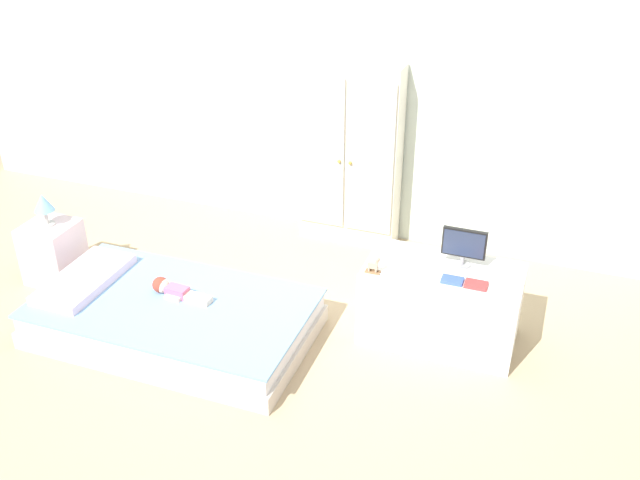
% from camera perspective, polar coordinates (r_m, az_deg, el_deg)
% --- Properties ---
extents(ground_plane, '(10.00, 10.00, 0.02)m').
position_cam_1_polar(ground_plane, '(4.23, -5.32, -8.49)').
color(ground_plane, tan).
extents(back_wall, '(6.40, 0.05, 2.70)m').
position_cam_1_polar(back_wall, '(4.96, 1.86, 14.99)').
color(back_wall, silver).
rests_on(back_wall, ground_plane).
extents(bed, '(1.62, 0.91, 0.23)m').
position_cam_1_polar(bed, '(4.32, -11.64, -6.18)').
color(bed, beige).
rests_on(bed, ground_plane).
extents(pillow, '(0.32, 0.65, 0.05)m').
position_cam_1_polar(pillow, '(4.56, -18.42, -2.98)').
color(pillow, silver).
rests_on(pillow, bed).
extents(doll, '(0.39, 0.14, 0.10)m').
position_cam_1_polar(doll, '(4.30, -11.91, -3.87)').
color(doll, '#D6668E').
rests_on(doll, bed).
extents(nightstand, '(0.32, 0.32, 0.41)m').
position_cam_1_polar(nightstand, '(5.03, -20.64, -0.90)').
color(nightstand, silver).
rests_on(nightstand, ground_plane).
extents(table_lamp, '(0.13, 0.13, 0.22)m').
position_cam_1_polar(table_lamp, '(4.87, -21.36, 2.70)').
color(table_lamp, '#B7B2AD').
rests_on(table_lamp, nightstand).
extents(wardrobe, '(0.70, 0.25, 1.32)m').
position_cam_1_polar(wardrobe, '(5.00, 2.45, 6.82)').
color(wardrobe, white).
rests_on(wardrobe, ground_plane).
extents(tv_stand, '(0.89, 0.48, 0.47)m').
position_cam_1_polar(tv_stand, '(4.20, 9.68, -5.09)').
color(tv_stand, white).
rests_on(tv_stand, ground_plane).
extents(tv_monitor, '(0.25, 0.10, 0.23)m').
position_cam_1_polar(tv_monitor, '(4.07, 11.51, -0.41)').
color(tv_monitor, '#99999E').
rests_on(tv_monitor, tv_stand).
extents(rocking_horse_toy, '(0.09, 0.04, 0.11)m').
position_cam_1_polar(rocking_horse_toy, '(3.97, 4.37, -2.07)').
color(rocking_horse_toy, '#8E6642').
rests_on(rocking_horse_toy, tv_stand).
extents(book_blue, '(0.12, 0.08, 0.02)m').
position_cam_1_polar(book_blue, '(3.97, 10.59, -3.20)').
color(book_blue, blue).
rests_on(book_blue, tv_stand).
extents(book_red, '(0.12, 0.09, 0.02)m').
position_cam_1_polar(book_red, '(3.95, 12.45, -3.54)').
color(book_red, '#CC3838').
rests_on(book_red, tv_stand).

